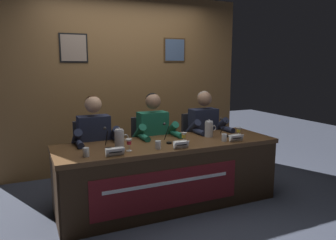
# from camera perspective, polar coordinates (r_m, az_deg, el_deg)

# --- Properties ---
(ground_plane) EXTENTS (12.00, 12.00, 0.00)m
(ground_plane) POSITION_cam_1_polar(r_m,az_deg,el_deg) (3.86, 0.00, -14.41)
(ground_plane) COLOR #383D4C
(wall_back_panelled) EXTENTS (3.69, 0.14, 2.60)m
(wall_back_panelled) POSITION_cam_1_polar(r_m,az_deg,el_deg) (4.94, -7.28, 6.44)
(wall_back_panelled) COLOR brown
(wall_back_panelled) RESTS_ON ground_plane
(conference_table) EXTENTS (2.49, 0.79, 0.72)m
(conference_table) POSITION_cam_1_polar(r_m,az_deg,el_deg) (3.60, 0.62, -7.94)
(conference_table) COLOR brown
(conference_table) RESTS_ON ground_plane
(chair_left) EXTENTS (0.44, 0.44, 0.91)m
(chair_left) POSITION_cam_1_polar(r_m,az_deg,el_deg) (4.02, -13.08, -6.91)
(chair_left) COLOR black
(chair_left) RESTS_ON ground_plane
(panelist_left) EXTENTS (0.51, 0.48, 1.24)m
(panelist_left) POSITION_cam_1_polar(r_m,az_deg,el_deg) (3.76, -12.63, -3.68)
(panelist_left) COLOR black
(panelist_left) RESTS_ON ground_plane
(nameplate_left) EXTENTS (0.18, 0.06, 0.08)m
(nameplate_left) POSITION_cam_1_polar(r_m,az_deg,el_deg) (3.11, -9.32, -5.56)
(nameplate_left) COLOR white
(nameplate_left) RESTS_ON conference_table
(juice_glass_left) EXTENTS (0.06, 0.06, 0.12)m
(juice_glass_left) POSITION_cam_1_polar(r_m,az_deg,el_deg) (3.26, -6.89, -3.97)
(juice_glass_left) COLOR white
(juice_glass_left) RESTS_ON conference_table
(water_cup_left) EXTENTS (0.06, 0.06, 0.08)m
(water_cup_left) POSITION_cam_1_polar(r_m,az_deg,el_deg) (3.15, -14.25, -5.60)
(water_cup_left) COLOR silver
(water_cup_left) RESTS_ON conference_table
(microphone_left) EXTENTS (0.06, 0.17, 0.22)m
(microphone_left) POSITION_cam_1_polar(r_m,az_deg,el_deg) (3.38, -10.68, -3.79)
(microphone_left) COLOR black
(microphone_left) RESTS_ON conference_table
(chair_center) EXTENTS (0.44, 0.44, 0.91)m
(chair_center) POSITION_cam_1_polar(r_m,az_deg,el_deg) (4.21, -3.28, -5.89)
(chair_center) COLOR black
(chair_center) RESTS_ON ground_plane
(panelist_center) EXTENTS (0.51, 0.48, 1.24)m
(panelist_center) POSITION_cam_1_polar(r_m,az_deg,el_deg) (3.97, -2.27, -2.75)
(panelist_center) COLOR black
(panelist_center) RESTS_ON ground_plane
(nameplate_center) EXTENTS (0.16, 0.06, 0.08)m
(nameplate_center) POSITION_cam_1_polar(r_m,az_deg,el_deg) (3.35, 2.31, -4.36)
(nameplate_center) COLOR white
(nameplate_center) RESTS_ON conference_table
(juice_glass_center) EXTENTS (0.06, 0.06, 0.12)m
(juice_glass_center) POSITION_cam_1_polar(r_m,az_deg,el_deg) (3.54, 2.80, -2.81)
(juice_glass_center) COLOR white
(juice_glass_center) RESTS_ON conference_table
(water_cup_center) EXTENTS (0.06, 0.06, 0.08)m
(water_cup_center) POSITION_cam_1_polar(r_m,az_deg,el_deg) (3.33, -1.76, -4.47)
(water_cup_center) COLOR silver
(water_cup_center) RESTS_ON conference_table
(microphone_center) EXTENTS (0.06, 0.17, 0.22)m
(microphone_center) POSITION_cam_1_polar(r_m,az_deg,el_deg) (3.57, -0.09, -2.90)
(microphone_center) COLOR black
(microphone_center) RESTS_ON conference_table
(chair_right) EXTENTS (0.44, 0.44, 0.91)m
(chair_right) POSITION_cam_1_polar(r_m,az_deg,el_deg) (4.52, 5.40, -4.85)
(chair_right) COLOR black
(chair_right) RESTS_ON ground_plane
(panelist_right) EXTENTS (0.51, 0.48, 1.24)m
(panelist_right) POSITION_cam_1_polar(r_m,az_deg,el_deg) (4.29, 6.78, -1.87)
(panelist_right) COLOR black
(panelist_right) RESTS_ON ground_plane
(nameplate_right) EXTENTS (0.17, 0.06, 0.08)m
(nameplate_right) POSITION_cam_1_polar(r_m,az_deg,el_deg) (3.73, 11.92, -3.11)
(nameplate_right) COLOR white
(nameplate_right) RESTS_ON conference_table
(juice_glass_right) EXTENTS (0.06, 0.06, 0.12)m
(juice_glass_right) POSITION_cam_1_polar(r_m,az_deg,el_deg) (3.91, 12.35, -1.83)
(juice_glass_right) COLOR white
(juice_glass_right) RESTS_ON conference_table
(water_cup_right) EXTENTS (0.06, 0.06, 0.08)m
(water_cup_right) POSITION_cam_1_polar(r_m,az_deg,el_deg) (3.71, 9.89, -3.13)
(water_cup_right) COLOR silver
(water_cup_right) RESTS_ON conference_table
(microphone_right) EXTENTS (0.06, 0.17, 0.22)m
(microphone_right) POSITION_cam_1_polar(r_m,az_deg,el_deg) (3.96, 9.91, -1.78)
(microphone_right) COLOR black
(microphone_right) RESTS_ON conference_table
(water_pitcher_left_side) EXTENTS (0.15, 0.10, 0.21)m
(water_pitcher_left_side) POSITION_cam_1_polar(r_m,az_deg,el_deg) (3.42, -8.56, -3.21)
(water_pitcher_left_side) COLOR silver
(water_pitcher_left_side) RESTS_ON conference_table
(water_pitcher_right_side) EXTENTS (0.15, 0.10, 0.21)m
(water_pitcher_right_side) POSITION_cam_1_polar(r_m,az_deg,el_deg) (3.90, 7.24, -1.57)
(water_pitcher_right_side) COLOR silver
(water_pitcher_right_side) RESTS_ON conference_table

